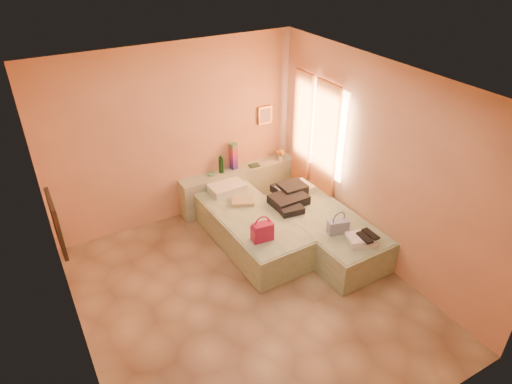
% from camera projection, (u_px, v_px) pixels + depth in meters
% --- Properties ---
extents(ground, '(4.50, 4.50, 0.00)m').
position_uv_depth(ground, '(248.00, 297.00, 5.95)').
color(ground, tan).
rests_on(ground, ground).
extents(room_walls, '(4.02, 4.51, 2.81)m').
position_uv_depth(room_walls, '(239.00, 153.00, 5.53)').
color(room_walls, '#E2A778').
rests_on(room_walls, ground).
extents(headboard_ledge, '(2.05, 0.30, 0.65)m').
position_uv_depth(headboard_ledge, '(239.00, 186.00, 7.76)').
color(headboard_ledge, '#A9B493').
rests_on(headboard_ledge, ground).
extents(bed_left, '(0.96, 2.03, 0.50)m').
position_uv_depth(bed_left, '(252.00, 229.00, 6.80)').
color(bed_left, '#AAC09B').
rests_on(bed_left, ground).
extents(bed_right, '(0.96, 2.03, 0.50)m').
position_uv_depth(bed_right, '(324.00, 232.00, 6.75)').
color(bed_right, '#AAC09B').
rests_on(bed_right, ground).
extents(water_bottle, '(0.10, 0.10, 0.28)m').
position_uv_depth(water_bottle, '(221.00, 165.00, 7.42)').
color(water_bottle, '#143819').
rests_on(water_bottle, headboard_ledge).
extents(rainbow_box, '(0.12, 0.12, 0.46)m').
position_uv_depth(rainbow_box, '(234.00, 156.00, 7.49)').
color(rainbow_box, '#B31644').
rests_on(rainbow_box, headboard_ledge).
extents(small_dish, '(0.15, 0.15, 0.03)m').
position_uv_depth(small_dish, '(211.00, 174.00, 7.40)').
color(small_dish, '#4E8F5F').
rests_on(small_dish, headboard_ledge).
extents(green_book, '(0.17, 0.13, 0.03)m').
position_uv_depth(green_book, '(254.00, 165.00, 7.67)').
color(green_book, '#213F2A').
rests_on(green_book, headboard_ledge).
extents(flower_vase, '(0.23, 0.23, 0.23)m').
position_uv_depth(flower_vase, '(281.00, 154.00, 7.82)').
color(flower_vase, silver).
rests_on(flower_vase, headboard_ledge).
extents(magenta_handbag, '(0.30, 0.19, 0.27)m').
position_uv_depth(magenta_handbag, '(262.00, 231.00, 6.11)').
color(magenta_handbag, '#B31644').
rests_on(magenta_handbag, bed_left).
extents(khaki_garment, '(0.43, 0.39, 0.06)m').
position_uv_depth(khaki_garment, '(242.00, 201.00, 6.96)').
color(khaki_garment, tan).
rests_on(khaki_garment, bed_left).
extents(clothes_pile, '(0.60, 0.60, 0.18)m').
position_uv_depth(clothes_pile, '(291.00, 198.00, 6.93)').
color(clothes_pile, black).
rests_on(clothes_pile, bed_right).
extents(blue_handbag, '(0.31, 0.20, 0.19)m').
position_uv_depth(blue_handbag, '(338.00, 226.00, 6.28)').
color(blue_handbag, '#3D5493').
rests_on(blue_handbag, bed_right).
extents(towel_stack, '(0.43, 0.41, 0.10)m').
position_uv_depth(towel_stack, '(362.00, 240.00, 6.09)').
color(towel_stack, white).
rests_on(towel_stack, bed_right).
extents(sandal_pair, '(0.22, 0.28, 0.03)m').
position_uv_depth(sandal_pair, '(368.00, 236.00, 6.05)').
color(sandal_pair, black).
rests_on(sandal_pair, towel_stack).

